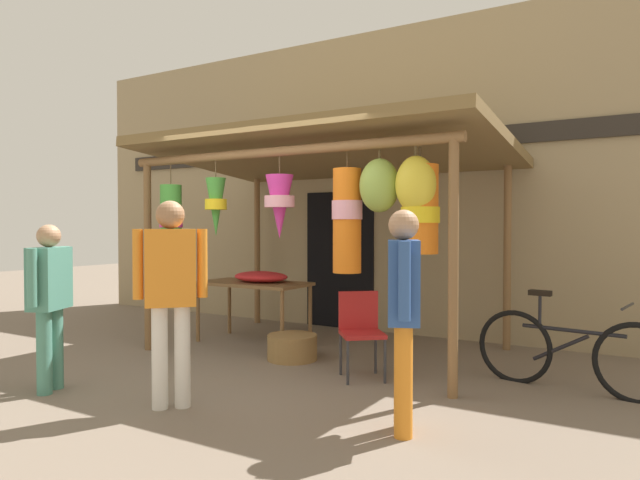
# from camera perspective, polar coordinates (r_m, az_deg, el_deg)

# --- Properties ---
(ground_plane) EXTENTS (30.00, 30.00, 0.00)m
(ground_plane) POSITION_cam_1_polar(r_m,az_deg,el_deg) (5.87, -6.28, -13.34)
(ground_plane) COLOR #756656
(shop_facade) EXTENTS (10.61, 0.29, 4.26)m
(shop_facade) POSITION_cam_1_polar(r_m,az_deg,el_deg) (8.11, 5.54, 5.88)
(shop_facade) COLOR #9E8966
(shop_facade) RESTS_ON ground_plane
(market_stall_canopy) EXTENTS (4.25, 2.69, 2.56)m
(market_stall_canopy) POSITION_cam_1_polar(r_m,az_deg,el_deg) (6.44, 0.75, 7.41)
(market_stall_canopy) COLOR brown
(market_stall_canopy) RESTS_ON ground_plane
(display_table) EXTENTS (1.42, 0.73, 0.78)m
(display_table) POSITION_cam_1_polar(r_m,az_deg,el_deg) (7.21, -6.84, -4.91)
(display_table) COLOR brown
(display_table) RESTS_ON ground_plane
(flower_heap_on_table) EXTENTS (0.75, 0.52, 0.14)m
(flower_heap_on_table) POSITION_cam_1_polar(r_m,az_deg,el_deg) (7.17, -6.02, -3.76)
(flower_heap_on_table) COLOR red
(flower_heap_on_table) RESTS_ON display_table
(folding_chair) EXTENTS (0.56, 0.56, 0.84)m
(folding_chair) POSITION_cam_1_polar(r_m,az_deg,el_deg) (5.58, 4.18, -8.82)
(folding_chair) COLOR #AD1E1E
(folding_chair) RESTS_ON ground_plane
(wicker_basket_by_table) EXTENTS (0.56, 0.56, 0.28)m
(wicker_basket_by_table) POSITION_cam_1_polar(r_m,az_deg,el_deg) (6.34, -2.86, -10.91)
(wicker_basket_by_table) COLOR olive
(wicker_basket_by_table) RESTS_ON ground_plane
(parked_bicycle) EXTENTS (1.74, 0.45, 0.92)m
(parked_bicycle) POSITION_cam_1_polar(r_m,az_deg,el_deg) (5.61, 24.36, -10.49)
(parked_bicycle) COLOR black
(parked_bicycle) RESTS_ON ground_plane
(vendor_in_orange) EXTENTS (0.37, 0.55, 1.51)m
(vendor_in_orange) POSITION_cam_1_polar(r_m,az_deg,el_deg) (5.59, -25.98, -5.01)
(vendor_in_orange) COLOR #4C8E7A
(vendor_in_orange) RESTS_ON ground_plane
(customer_foreground) EXTENTS (0.36, 0.55, 1.61)m
(customer_foreground) POSITION_cam_1_polar(r_m,az_deg,el_deg) (4.06, 8.54, -6.30)
(customer_foreground) COLOR orange
(customer_foreground) RESTS_ON ground_plane
(shopper_by_bananas) EXTENTS (0.45, 0.44, 1.70)m
(shopper_by_bananas) POSITION_cam_1_polar(r_m,az_deg,el_deg) (4.72, -15.06, -4.52)
(shopper_by_bananas) COLOR silver
(shopper_by_bananas) RESTS_ON ground_plane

